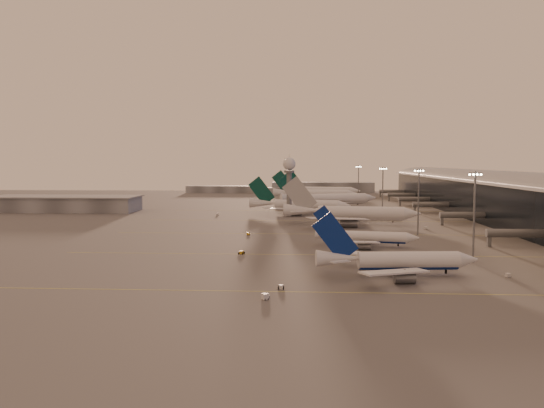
{
  "coord_description": "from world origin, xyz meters",
  "views": [
    {
      "loc": [
        11.21,
        -145.64,
        27.66
      ],
      "look_at": [
        -0.95,
        71.67,
        10.08
      ],
      "focal_mm": 35.0,
      "sensor_mm": 36.0,
      "label": 1
    }
  ],
  "objects": [
    {
      "name": "narrowbody_near",
      "position": [
        34.2,
        -18.28,
        3.18
      ],
      "size": [
        40.26,
        32.04,
        15.73
      ],
      "color": "silver",
      "rests_on": "ground"
    },
    {
      "name": "greentail_a",
      "position": [
        10.28,
        131.95,
        3.49
      ],
      "size": [
        54.18,
        43.47,
        19.76
      ],
      "color": "silver",
      "rests_on": "ground"
    },
    {
      "name": "gsv_tug_hangar",
      "position": [
        51.86,
        152.67,
        0.47
      ],
      "size": [
        3.5,
        2.47,
        0.91
      ],
      "color": "silver",
      "rests_on": "ground"
    },
    {
      "name": "gsv_truck_c",
      "position": [
        -8.29,
        50.47,
        1.06
      ],
      "size": [
        5.43,
        3.79,
        2.07
      ],
      "color": "gold",
      "rests_on": "ground"
    },
    {
      "name": "terminal",
      "position": [
        107.88,
        110.09,
        10.52
      ],
      "size": [
        57.0,
        362.0,
        23.04
      ],
      "color": "black",
      "rests_on": "ground"
    },
    {
      "name": "hangar",
      "position": [
        -120.0,
        140.0,
        4.32
      ],
      "size": [
        82.0,
        27.0,
        8.5
      ],
      "color": "slate",
      "rests_on": "ground"
    },
    {
      "name": "mast_c",
      "position": [
        50.0,
        110.0,
        13.74
      ],
      "size": [
        3.6,
        0.56,
        25.0
      ],
      "color": "slate",
      "rests_on": "ground"
    },
    {
      "name": "gsv_tug_near",
      "position": [
        6.85,
        -32.97,
        0.46
      ],
      "size": [
        1.9,
        3.15,
        0.9
      ],
      "color": "silver",
      "rests_on": "ground"
    },
    {
      "name": "greentail_c",
      "position": [
        20.77,
        220.82,
        3.81
      ],
      "size": [
        59.44,
        47.87,
        21.58
      ],
      "color": "silver",
      "rests_on": "ground"
    },
    {
      "name": "gsv_truck_b",
      "position": [
        46.35,
        36.26,
        1.24
      ],
      "size": [
        6.22,
        2.87,
        2.42
      ],
      "color": "silver",
      "rests_on": "ground"
    },
    {
      "name": "distant_horizon",
      "position": [
        2.62,
        325.14,
        3.89
      ],
      "size": [
        165.0,
        37.5,
        9.0
      ],
      "color": "slate",
      "rests_on": "ground"
    },
    {
      "name": "gsv_tug_far",
      "position": [
        26.53,
        91.16,
        0.51
      ],
      "size": [
        2.71,
        3.78,
        0.98
      ],
      "color": "silver",
      "rests_on": "ground"
    },
    {
      "name": "taxiway_markings",
      "position": [
        30.0,
        56.0,
        0.01
      ],
      "size": [
        180.0,
        185.25,
        0.02
      ],
      "color": "#D4CD4B",
      "rests_on": "ground"
    },
    {
      "name": "gsv_truck_a",
      "position": [
        4.43,
        -41.47,
        1.29
      ],
      "size": [
        6.38,
        5.51,
        2.53
      ],
      "color": "silver",
      "rests_on": "ground"
    },
    {
      "name": "ground",
      "position": [
        0.0,
        0.0,
        0.0
      ],
      "size": [
        700.0,
        700.0,
        0.0
      ],
      "primitive_type": "plane",
      "color": "#4C4A4A",
      "rests_on": "ground"
    },
    {
      "name": "mast_a",
      "position": [
        58.0,
        0.0,
        13.74
      ],
      "size": [
        3.6,
        0.56,
        25.0
      ],
      "color": "slate",
      "rests_on": "ground"
    },
    {
      "name": "gsv_catering_b",
      "position": [
        61.93,
        71.79,
        2.03
      ],
      "size": [
        5.31,
        3.16,
        4.07
      ],
      "color": "silver",
      "rests_on": "ground"
    },
    {
      "name": "mast_b",
      "position": [
        55.0,
        55.0,
        13.74
      ],
      "size": [
        3.6,
        0.56,
        25.0
      ],
      "color": "slate",
      "rests_on": "ground"
    },
    {
      "name": "gsv_truck_d",
      "position": [
        -31.65,
        121.99,
        1.26
      ],
      "size": [
        2.89,
        6.32,
        2.46
      ],
      "color": "silver",
      "rests_on": "ground"
    },
    {
      "name": "widebody_white",
      "position": [
        33.11,
        86.76,
        3.67
      ],
      "size": [
        60.13,
        47.92,
        21.19
      ],
      "color": "silver",
      "rests_on": "ground"
    },
    {
      "name": "mast_d",
      "position": [
        48.0,
        200.0,
        13.74
      ],
      "size": [
        3.6,
        0.56,
        25.0
      ],
      "color": "slate",
      "rests_on": "ground"
    },
    {
      "name": "greentail_d",
      "position": [
        26.98,
        261.08,
        3.82
      ],
      "size": [
        59.16,
        47.41,
        21.62
      ],
      "color": "silver",
      "rests_on": "ground"
    },
    {
      "name": "greentail_b",
      "position": [
        27.99,
        171.33,
        3.9
      ],
      "size": [
        59.22,
        47.15,
        22.09
      ],
      "color": "silver",
      "rests_on": "ground"
    },
    {
      "name": "radar_tower",
      "position": [
        5.0,
        120.0,
        20.95
      ],
      "size": [
        6.4,
        6.4,
        31.1
      ],
      "color": "slate",
      "rests_on": "ground"
    },
    {
      "name": "gsv_catering_a",
      "position": [
        60.72,
        -17.95,
        1.91
      ],
      "size": [
        5.08,
        3.76,
        3.81
      ],
      "color": "silver",
      "rests_on": "ground"
    },
    {
      "name": "gsv_tug_mid",
      "position": [
        -6.58,
        9.4,
        0.52
      ],
      "size": [
        3.97,
        3.02,
        1.01
      ],
      "color": "gold",
      "rests_on": "ground"
    },
    {
      "name": "narrowbody_mid",
      "position": [
        32.24,
        26.08,
        2.69
      ],
      "size": [
        33.86,
        26.82,
        13.3
      ],
      "color": "silver",
      "rests_on": "ground"
    }
  ]
}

